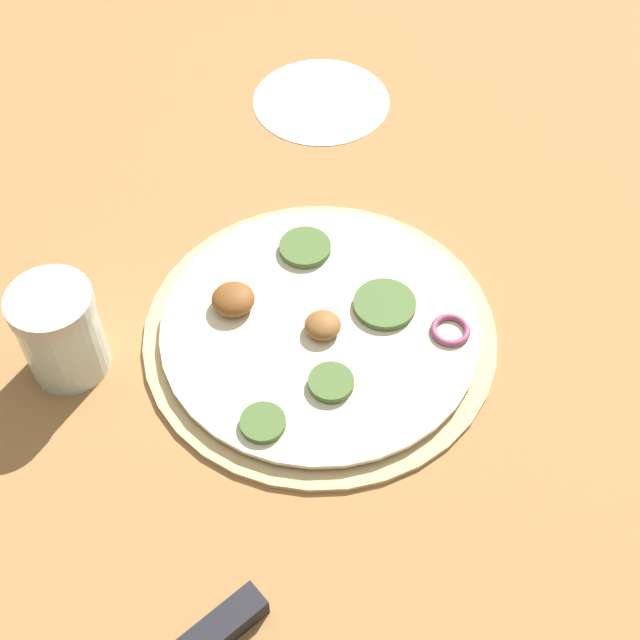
% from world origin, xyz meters
% --- Properties ---
extents(ground_plane, '(3.00, 3.00, 0.00)m').
position_xyz_m(ground_plane, '(0.00, 0.00, 0.00)').
color(ground_plane, '#9E703F').
extents(pizza, '(0.29, 0.29, 0.03)m').
position_xyz_m(pizza, '(-0.00, 0.00, 0.01)').
color(pizza, '#D6B77A').
rests_on(pizza, ground_plane).
extents(spice_jar, '(0.07, 0.07, 0.08)m').
position_xyz_m(spice_jar, '(-0.20, 0.04, 0.04)').
color(spice_jar, silver).
rests_on(spice_jar, ground_plane).
extents(flour_patch, '(0.14, 0.14, 0.00)m').
position_xyz_m(flour_patch, '(0.10, 0.29, 0.00)').
color(flour_patch, white).
rests_on(flour_patch, ground_plane).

